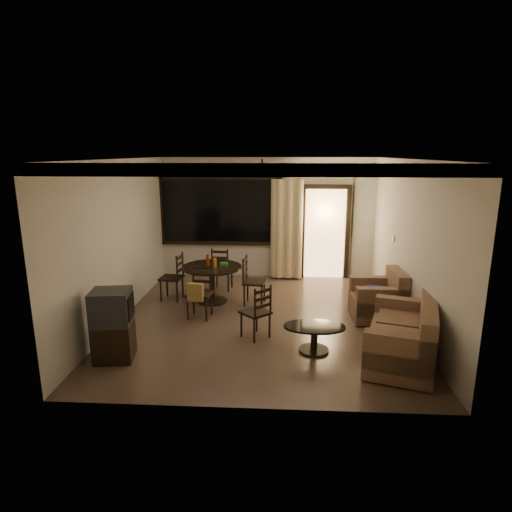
# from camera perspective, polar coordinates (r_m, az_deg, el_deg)

# --- Properties ---
(ground) EXTENTS (5.50, 5.50, 0.00)m
(ground) POSITION_cam_1_polar(r_m,az_deg,el_deg) (7.74, 0.76, -8.40)
(ground) COLOR #7F6651
(ground) RESTS_ON ground
(room_shell) EXTENTS (5.50, 6.70, 5.50)m
(room_shell) POSITION_cam_1_polar(r_m,az_deg,el_deg) (9.01, 5.11, 6.74)
(room_shell) COLOR beige
(room_shell) RESTS_ON ground
(dining_table) EXTENTS (1.17, 1.17, 0.95)m
(dining_table) POSITION_cam_1_polar(r_m,az_deg,el_deg) (8.48, -5.86, -2.36)
(dining_table) COLOR black
(dining_table) RESTS_ON ground
(dining_chair_west) EXTENTS (0.47, 0.47, 0.95)m
(dining_chair_west) POSITION_cam_1_polar(r_m,az_deg,el_deg) (8.82, -11.08, -3.92)
(dining_chair_west) COLOR black
(dining_chair_west) RESTS_ON ground
(dining_chair_east) EXTENTS (0.47, 0.47, 0.95)m
(dining_chair_east) POSITION_cam_1_polar(r_m,az_deg,el_deg) (8.38, -0.29, -4.59)
(dining_chair_east) COLOR black
(dining_chair_east) RESTS_ON ground
(dining_chair_south) EXTENTS (0.47, 0.52, 0.95)m
(dining_chair_south) POSITION_cam_1_polar(r_m,az_deg,el_deg) (7.78, -7.53, -6.01)
(dining_chair_south) COLOR black
(dining_chair_south) RESTS_ON ground
(dining_chair_north) EXTENTS (0.47, 0.47, 0.95)m
(dining_chair_north) POSITION_cam_1_polar(r_m,az_deg,el_deg) (9.29, -4.53, -2.80)
(dining_chair_north) COLOR black
(dining_chair_north) RESTS_ON ground
(tv_cabinet) EXTENTS (0.61, 0.56, 1.03)m
(tv_cabinet) POSITION_cam_1_polar(r_m,az_deg,el_deg) (6.48, -18.54, -8.71)
(tv_cabinet) COLOR black
(tv_cabinet) RESTS_ON ground
(sofa) EXTENTS (1.33, 1.83, 0.88)m
(sofa) POSITION_cam_1_polar(r_m,az_deg,el_deg) (6.52, 19.34, -10.24)
(sofa) COLOR #41271E
(sofa) RESTS_ON ground
(armchair) EXTENTS (0.88, 0.88, 0.87)m
(armchair) POSITION_cam_1_polar(r_m,az_deg,el_deg) (7.95, 16.22, -5.58)
(armchair) COLOR #41271E
(armchair) RESTS_ON ground
(coffee_table) EXTENTS (0.92, 0.55, 0.41)m
(coffee_table) POSITION_cam_1_polar(r_m,az_deg,el_deg) (6.53, 7.78, -10.28)
(coffee_table) COLOR black
(coffee_table) RESTS_ON ground
(side_chair) EXTENTS (0.56, 0.56, 0.90)m
(side_chair) POSITION_cam_1_polar(r_m,az_deg,el_deg) (6.92, -0.01, -8.78)
(side_chair) COLOR black
(side_chair) RESTS_ON ground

